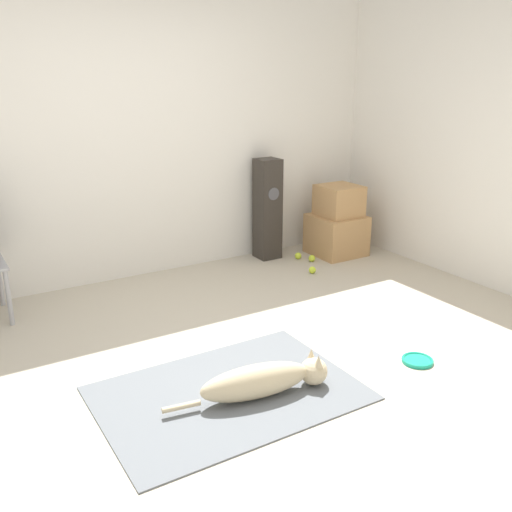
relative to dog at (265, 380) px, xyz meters
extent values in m
plane|color=#BCB29E|center=(0.01, 0.27, -0.11)|extent=(12.00, 12.00, 0.00)
cube|color=silver|center=(0.01, 2.37, 1.17)|extent=(8.00, 0.06, 2.55)
cube|color=slate|center=(-0.17, 0.14, -0.10)|extent=(1.49, 1.04, 0.01)
ellipsoid|color=beige|center=(-0.06, 0.01, 0.00)|extent=(0.68, 0.27, 0.20)
sphere|color=beige|center=(0.31, -0.05, -0.01)|extent=(0.16, 0.16, 0.16)
cone|color=beige|center=(0.32, 0.00, 0.08)|extent=(0.05, 0.05, 0.07)
cone|color=beige|center=(0.31, -0.09, 0.08)|extent=(0.05, 0.05, 0.07)
cylinder|color=beige|center=(-0.49, 0.08, -0.05)|extent=(0.22, 0.07, 0.03)
cylinder|color=#199E7A|center=(1.06, -0.17, -0.10)|extent=(0.20, 0.20, 0.02)
torus|color=#199E7A|center=(1.06, -0.17, -0.09)|extent=(0.20, 0.20, 0.02)
cube|color=tan|center=(2.05, 1.89, 0.09)|extent=(0.49, 0.49, 0.40)
cube|color=tan|center=(2.07, 1.89, 0.45)|extent=(0.39, 0.39, 0.30)
cube|color=#2D2823|center=(1.39, 2.17, 0.39)|extent=(0.22, 0.22, 0.99)
cylinder|color=#4C4C51|center=(1.39, 2.06, 0.56)|extent=(0.12, 0.00, 0.12)
cylinder|color=#A8A8AD|center=(-1.08, 1.81, 0.10)|extent=(0.04, 0.04, 0.43)
cylinder|color=#A8A8AD|center=(-1.08, 2.24, 0.10)|extent=(0.04, 0.04, 0.43)
sphere|color=#C6E033|center=(1.69, 1.82, -0.08)|extent=(0.07, 0.07, 0.07)
sphere|color=#C6E033|center=(1.62, 1.96, -0.08)|extent=(0.07, 0.07, 0.07)
sphere|color=#C6E033|center=(1.49, 1.54, -0.08)|extent=(0.07, 0.07, 0.07)
camera|label=1|loc=(-1.55, -2.44, 1.70)|focal=40.00mm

